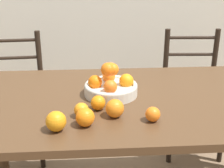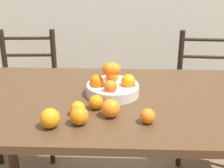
{
  "view_description": "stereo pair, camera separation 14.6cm",
  "coord_description": "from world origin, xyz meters",
  "px_view_note": "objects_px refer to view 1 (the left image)",
  "views": [
    {
      "loc": [
        -0.25,
        -1.39,
        1.4
      ],
      "look_at": [
        -0.16,
        -0.04,
        0.86
      ],
      "focal_mm": 50.0,
      "sensor_mm": 36.0,
      "label": 1
    },
    {
      "loc": [
        -0.1,
        -1.39,
        1.4
      ],
      "look_at": [
        -0.16,
        -0.04,
        0.86
      ],
      "focal_mm": 50.0,
      "sensor_mm": 36.0,
      "label": 2
    }
  ],
  "objects_px": {
    "orange_loose_3": "(56,121)",
    "chair_left": "(14,98)",
    "orange_loose_1": "(115,108)",
    "chair_right": "(192,93)",
    "orange_loose_2": "(98,103)",
    "orange_loose_4": "(152,114)",
    "orange_loose_5": "(81,110)",
    "orange_loose_0": "(85,117)",
    "fruit_bowl": "(111,85)"
  },
  "relations": [
    {
      "from": "orange_loose_2",
      "to": "orange_loose_1",
      "type": "bearing_deg",
      "value": -46.7
    },
    {
      "from": "fruit_bowl",
      "to": "chair_left",
      "type": "bearing_deg",
      "value": 133.38
    },
    {
      "from": "orange_loose_2",
      "to": "orange_loose_4",
      "type": "bearing_deg",
      "value": -29.12
    },
    {
      "from": "orange_loose_3",
      "to": "chair_right",
      "type": "distance_m",
      "value": 1.43
    },
    {
      "from": "chair_left",
      "to": "orange_loose_4",
      "type": "bearing_deg",
      "value": -54.02
    },
    {
      "from": "orange_loose_2",
      "to": "chair_left",
      "type": "height_order",
      "value": "chair_left"
    },
    {
      "from": "orange_loose_4",
      "to": "orange_loose_0",
      "type": "bearing_deg",
      "value": -175.79
    },
    {
      "from": "chair_right",
      "to": "orange_loose_5",
      "type": "bearing_deg",
      "value": -127.43
    },
    {
      "from": "orange_loose_4",
      "to": "orange_loose_5",
      "type": "height_order",
      "value": "orange_loose_5"
    },
    {
      "from": "orange_loose_4",
      "to": "chair_left",
      "type": "xyz_separation_m",
      "value": [
        -0.82,
        0.99,
        -0.35
      ]
    },
    {
      "from": "orange_loose_5",
      "to": "chair_left",
      "type": "xyz_separation_m",
      "value": [
        -0.52,
        0.94,
        -0.35
      ]
    },
    {
      "from": "fruit_bowl",
      "to": "orange_loose_2",
      "type": "distance_m",
      "value": 0.18
    },
    {
      "from": "orange_loose_5",
      "to": "chair_left",
      "type": "distance_m",
      "value": 1.13
    },
    {
      "from": "orange_loose_0",
      "to": "chair_left",
      "type": "distance_m",
      "value": 1.2
    },
    {
      "from": "orange_loose_1",
      "to": "orange_loose_4",
      "type": "height_order",
      "value": "orange_loose_1"
    },
    {
      "from": "orange_loose_1",
      "to": "orange_loose_3",
      "type": "xyz_separation_m",
      "value": [
        -0.24,
        -0.1,
        0.0
      ]
    },
    {
      "from": "orange_loose_1",
      "to": "chair_right",
      "type": "height_order",
      "value": "chair_right"
    },
    {
      "from": "orange_loose_5",
      "to": "chair_right",
      "type": "distance_m",
      "value": 1.28
    },
    {
      "from": "orange_loose_2",
      "to": "orange_loose_5",
      "type": "xyz_separation_m",
      "value": [
        -0.07,
        -0.07,
        -0.0
      ]
    },
    {
      "from": "orange_loose_3",
      "to": "orange_loose_4",
      "type": "xyz_separation_m",
      "value": [
        0.39,
        0.05,
        -0.01
      ]
    },
    {
      "from": "orange_loose_2",
      "to": "chair_left",
      "type": "xyz_separation_m",
      "value": [
        -0.6,
        0.87,
        -0.35
      ]
    },
    {
      "from": "orange_loose_5",
      "to": "chair_right",
      "type": "relative_size",
      "value": 0.07
    },
    {
      "from": "orange_loose_1",
      "to": "orange_loose_5",
      "type": "distance_m",
      "value": 0.14
    },
    {
      "from": "fruit_bowl",
      "to": "orange_loose_4",
      "type": "bearing_deg",
      "value": -62.03
    },
    {
      "from": "orange_loose_4",
      "to": "orange_loose_2",
      "type": "bearing_deg",
      "value": 150.88
    },
    {
      "from": "fruit_bowl",
      "to": "orange_loose_0",
      "type": "distance_m",
      "value": 0.33
    },
    {
      "from": "orange_loose_0",
      "to": "chair_left",
      "type": "xyz_separation_m",
      "value": [
        -0.54,
        1.01,
        -0.36
      ]
    },
    {
      "from": "orange_loose_3",
      "to": "chair_left",
      "type": "bearing_deg",
      "value": 112.31
    },
    {
      "from": "orange_loose_0",
      "to": "chair_left",
      "type": "height_order",
      "value": "chair_left"
    },
    {
      "from": "orange_loose_0",
      "to": "orange_loose_5",
      "type": "height_order",
      "value": "orange_loose_0"
    },
    {
      "from": "fruit_bowl",
      "to": "orange_loose_2",
      "type": "height_order",
      "value": "fruit_bowl"
    },
    {
      "from": "chair_right",
      "to": "orange_loose_4",
      "type": "bearing_deg",
      "value": -113.94
    },
    {
      "from": "orange_loose_3",
      "to": "orange_loose_5",
      "type": "distance_m",
      "value": 0.15
    },
    {
      "from": "orange_loose_3",
      "to": "orange_loose_5",
      "type": "xyz_separation_m",
      "value": [
        0.1,
        0.11,
        -0.01
      ]
    },
    {
      "from": "orange_loose_5",
      "to": "chair_left",
      "type": "height_order",
      "value": "chair_left"
    },
    {
      "from": "orange_loose_5",
      "to": "chair_right",
      "type": "height_order",
      "value": "chair_right"
    },
    {
      "from": "orange_loose_3",
      "to": "chair_right",
      "type": "bearing_deg",
      "value": 49.13
    },
    {
      "from": "orange_loose_0",
      "to": "orange_loose_1",
      "type": "bearing_deg",
      "value": 29.29
    },
    {
      "from": "orange_loose_5",
      "to": "fruit_bowl",
      "type": "bearing_deg",
      "value": 58.66
    },
    {
      "from": "orange_loose_2",
      "to": "orange_loose_3",
      "type": "height_order",
      "value": "orange_loose_3"
    },
    {
      "from": "orange_loose_4",
      "to": "chair_right",
      "type": "relative_size",
      "value": 0.07
    },
    {
      "from": "orange_loose_1",
      "to": "orange_loose_4",
      "type": "relative_size",
      "value": 1.26
    },
    {
      "from": "orange_loose_1",
      "to": "chair_left",
      "type": "height_order",
      "value": "chair_left"
    },
    {
      "from": "orange_loose_4",
      "to": "orange_loose_5",
      "type": "bearing_deg",
      "value": 168.8
    },
    {
      "from": "orange_loose_1",
      "to": "chair_left",
      "type": "relative_size",
      "value": 0.09
    },
    {
      "from": "orange_loose_4",
      "to": "orange_loose_5",
      "type": "distance_m",
      "value": 0.3
    },
    {
      "from": "orange_loose_5",
      "to": "chair_right",
      "type": "bearing_deg",
      "value": 49.2
    },
    {
      "from": "orange_loose_1",
      "to": "orange_loose_5",
      "type": "height_order",
      "value": "orange_loose_1"
    },
    {
      "from": "orange_loose_5",
      "to": "orange_loose_2",
      "type": "bearing_deg",
      "value": 41.75
    },
    {
      "from": "chair_right",
      "to": "orange_loose_1",
      "type": "bearing_deg",
      "value": -121.81
    }
  ]
}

